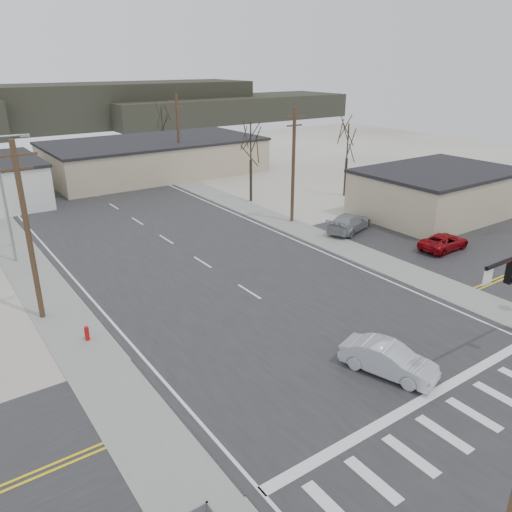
% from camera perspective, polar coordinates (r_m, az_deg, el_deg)
% --- Properties ---
extents(ground, '(140.00, 140.00, 0.00)m').
position_cam_1_polar(ground, '(26.14, 9.30, -10.33)').
color(ground, silver).
rests_on(ground, ground).
extents(main_road, '(18.00, 110.00, 0.05)m').
position_cam_1_polar(main_road, '(37.07, -6.90, -0.25)').
color(main_road, '#242527').
rests_on(main_road, ground).
extents(cross_road, '(90.00, 10.00, 0.04)m').
position_cam_1_polar(cross_road, '(26.13, 9.30, -10.29)').
color(cross_road, '#242527').
rests_on(cross_road, ground).
extents(parking_lot, '(18.00, 20.00, 0.03)m').
position_cam_1_polar(parking_lot, '(44.09, 22.82, 1.74)').
color(parking_lot, '#242527').
rests_on(parking_lot, ground).
extents(sidewalk_left, '(3.00, 90.00, 0.06)m').
position_cam_1_polar(sidewalk_left, '(38.45, -24.60, -1.32)').
color(sidewalk_left, gray).
rests_on(sidewalk_left, ground).
extents(sidewalk_right, '(3.00, 90.00, 0.06)m').
position_cam_1_polar(sidewalk_right, '(46.43, 1.69, 4.42)').
color(sidewalk_right, gray).
rests_on(sidewalk_right, ground).
extents(fire_hydrant, '(0.24, 0.24, 0.87)m').
position_cam_1_polar(fire_hydrant, '(27.61, -18.76, -8.35)').
color(fire_hydrant, '#A50C0C').
rests_on(fire_hydrant, ground).
extents(building_right_far, '(26.30, 14.30, 4.30)m').
position_cam_1_polar(building_right_far, '(65.97, -11.49, 11.04)').
color(building_right_far, tan).
rests_on(building_right_far, ground).
extents(building_lot, '(14.30, 10.30, 4.30)m').
position_cam_1_polar(building_lot, '(49.89, 19.98, 6.88)').
color(building_lot, tan).
rests_on(building_lot, ground).
extents(upole_left_b, '(2.20, 0.30, 10.00)m').
position_cam_1_polar(upole_left_b, '(29.16, -24.65, 2.66)').
color(upole_left_b, '#4C3323').
rests_on(upole_left_b, ground).
extents(upole_right_a, '(2.20, 0.30, 10.00)m').
position_cam_1_polar(upole_right_a, '(44.17, 4.29, 10.43)').
color(upole_right_a, '#4C3323').
rests_on(upole_right_a, ground).
extents(upole_right_b, '(2.20, 0.30, 10.00)m').
position_cam_1_polar(upole_right_b, '(62.54, -8.87, 13.51)').
color(upole_right_b, '#4C3323').
rests_on(upole_right_b, ground).
extents(streetlight_main, '(2.40, 0.25, 9.00)m').
position_cam_1_polar(streetlight_main, '(38.86, -26.64, 6.47)').
color(streetlight_main, gray).
rests_on(streetlight_main, ground).
extents(tree_right_mid, '(3.74, 3.74, 8.33)m').
position_cam_1_polar(tree_right_mid, '(50.95, -0.61, 12.78)').
color(tree_right_mid, '#31291E').
rests_on(tree_right_mid, ground).
extents(tree_right_far, '(3.52, 3.52, 7.84)m').
position_cam_1_polar(tree_right_far, '(74.75, -10.69, 14.95)').
color(tree_right_far, '#31291E').
rests_on(tree_right_far, ground).
extents(tree_lot, '(3.52, 3.52, 7.84)m').
position_cam_1_polar(tree_lot, '(54.01, 10.44, 12.56)').
color(tree_lot, '#31291E').
rests_on(tree_lot, ground).
extents(hill_center, '(80.00, 18.00, 9.00)m').
position_cam_1_polar(hill_center, '(116.13, -20.23, 15.74)').
color(hill_center, '#333026').
rests_on(hill_center, ground).
extents(hill_right, '(60.00, 18.00, 5.50)m').
position_cam_1_polar(hill_right, '(124.94, -3.13, 16.47)').
color(hill_right, '#333026').
rests_on(hill_right, ground).
extents(sedan_crossing, '(2.86, 4.72, 1.47)m').
position_cam_1_polar(sedan_crossing, '(24.29, 14.90, -11.35)').
color(sedan_crossing, '#B3B8BF').
rests_on(sedan_crossing, main_road).
extents(car_far_a, '(2.39, 5.53, 1.58)m').
position_cam_1_polar(car_far_a, '(68.21, -21.18, 9.24)').
color(car_far_a, black).
rests_on(car_far_a, main_road).
extents(car_far_b, '(3.37, 5.01, 1.58)m').
position_cam_1_polar(car_far_b, '(67.12, -25.61, 8.41)').
color(car_far_b, black).
rests_on(car_far_b, main_road).
extents(car_parked_red, '(4.49, 2.18, 1.23)m').
position_cam_1_polar(car_parked_red, '(40.90, 20.70, 1.51)').
color(car_parked_red, maroon).
rests_on(car_parked_red, parking_lot).
extents(car_parked_dark_a, '(3.71, 1.54, 1.26)m').
position_cam_1_polar(car_parked_dark_a, '(47.06, 15.65, 4.66)').
color(car_parked_dark_a, black).
rests_on(car_parked_dark_a, parking_lot).
extents(car_parked_dark_b, '(4.38, 2.96, 1.37)m').
position_cam_1_polar(car_parked_dark_b, '(48.84, 18.32, 5.03)').
color(car_parked_dark_b, black).
rests_on(car_parked_dark_b, parking_lot).
extents(car_parked_silver, '(5.67, 3.77, 1.53)m').
position_cam_1_polar(car_parked_silver, '(43.15, 10.61, 3.78)').
color(car_parked_silver, gray).
rests_on(car_parked_silver, parking_lot).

